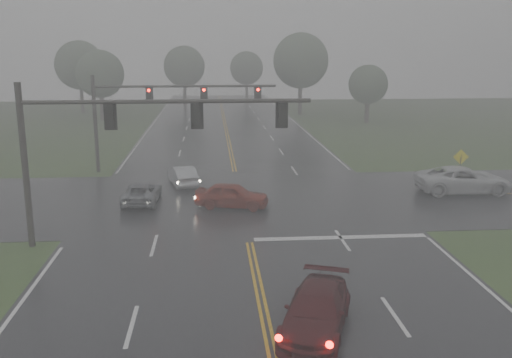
{
  "coord_description": "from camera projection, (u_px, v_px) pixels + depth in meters",
  "views": [
    {
      "loc": [
        -1.75,
        -11.7,
        9.09
      ],
      "look_at": [
        0.47,
        16.0,
        2.67
      ],
      "focal_mm": 40.0,
      "sensor_mm": 36.0,
      "label": 1
    }
  ],
  "objects": [
    {
      "name": "signal_gantry_near",
      "position": [
        113.0,
        132.0,
        25.87
      ],
      "size": [
        13.22,
        0.33,
        7.61
      ],
      "color": "black",
      "rests_on": "ground"
    },
    {
      "name": "tree_nw_a",
      "position": [
        100.0,
        74.0,
        71.91
      ],
      "size": [
        6.03,
        6.03,
        8.85
      ],
      "color": "#2F241E",
      "rests_on": "ground"
    },
    {
      "name": "sedan_red",
      "position": [
        232.0,
        208.0,
        33.17
      ],
      "size": [
        4.52,
        2.67,
        1.44
      ],
      "primitive_type": "imported",
      "rotation": [
        0.0,
        0.0,
        1.33
      ],
      "color": "maroon",
      "rests_on": "ground"
    },
    {
      "name": "sign_diamond_east",
      "position": [
        461.0,
        161.0,
        38.04
      ],
      "size": [
        1.03,
        0.19,
        2.49
      ],
      "rotation": [
        0.0,
        0.0,
        -0.15
      ],
      "color": "black",
      "rests_on": "ground"
    },
    {
      "name": "tree_n_far",
      "position": [
        247.0,
        68.0,
        99.0
      ],
      "size": [
        5.79,
        5.79,
        8.51
      ],
      "color": "#2F241E",
      "rests_on": "ground"
    },
    {
      "name": "sedan_silver",
      "position": [
        183.0,
        185.0,
        38.51
      ],
      "size": [
        2.37,
        4.24,
        1.32
      ],
      "primitive_type": "imported",
      "rotation": [
        0.0,
        0.0,
        3.4
      ],
      "color": "#A5A7AC",
      "rests_on": "ground"
    },
    {
      "name": "sedan_maroon",
      "position": [
        316.0,
        330.0,
        18.77
      ],
      "size": [
        3.42,
        5.13,
        1.38
      ],
      "primitive_type": "imported",
      "rotation": [
        0.0,
        0.0,
        -0.34
      ],
      "color": "#3D0B0D",
      "rests_on": "ground"
    },
    {
      "name": "car_grey",
      "position": [
        142.0,
        203.0,
        34.19
      ],
      "size": [
        2.15,
        4.43,
        1.21
      ],
      "primitive_type": "imported",
      "rotation": [
        0.0,
        0.0,
        3.11
      ],
      "color": "slate",
      "rests_on": "ground"
    },
    {
      "name": "signal_gantry_far",
      "position": [
        152.0,
        104.0,
        41.92
      ],
      "size": [
        13.48,
        0.36,
        7.16
      ],
      "color": "black",
      "rests_on": "ground"
    },
    {
      "name": "pickup_white",
      "position": [
        463.0,
        193.0,
        36.57
      ],
      "size": [
        6.06,
        2.9,
        1.67
      ],
      "primitive_type": "imported",
      "rotation": [
        0.0,
        0.0,
        1.55
      ],
      "color": "silver",
      "rests_on": "ground"
    },
    {
      "name": "tree_nw_b",
      "position": [
        80.0,
        65.0,
        80.18
      ],
      "size": [
        6.88,
        6.88,
        10.11
      ],
      "color": "#2F241E",
      "rests_on": "ground"
    },
    {
      "name": "tree_n_mid",
      "position": [
        184.0,
        67.0,
        88.95
      ],
      "size": [
        6.41,
        6.41,
        9.42
      ],
      "color": "#2F241E",
      "rests_on": "ground"
    },
    {
      "name": "tree_ne_a",
      "position": [
        301.0,
        61.0,
        77.95
      ],
      "size": [
        7.58,
        7.58,
        11.13
      ],
      "color": "#2F241E",
      "rests_on": "ground"
    },
    {
      "name": "main_road",
      "position": [
        242.0,
        209.0,
        32.97
      ],
      "size": [
        18.0,
        160.0,
        0.02
      ],
      "primitive_type": "cube",
      "color": "black",
      "rests_on": "ground"
    },
    {
      "name": "tree_e_near",
      "position": [
        368.0,
        85.0,
        70.0
      ],
      "size": [
        4.83,
        4.83,
        7.09
      ],
      "color": "#2F241E",
      "rests_on": "ground"
    },
    {
      "name": "stop_bar",
      "position": [
        340.0,
        238.0,
        27.88
      ],
      "size": [
        8.5,
        0.5,
        0.01
      ],
      "primitive_type": "cube",
      "color": "silver",
      "rests_on": "ground"
    },
    {
      "name": "cross_street",
      "position": [
        240.0,
        200.0,
        34.91
      ],
      "size": [
        120.0,
        14.0,
        0.02
      ],
      "primitive_type": "cube",
      "color": "black",
      "rests_on": "ground"
    }
  ]
}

